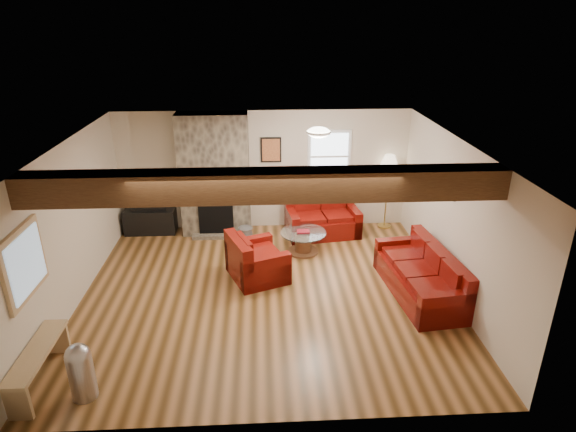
% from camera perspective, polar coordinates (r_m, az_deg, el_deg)
% --- Properties ---
extents(room, '(8.00, 8.00, 8.00)m').
position_cam_1_polar(room, '(7.48, -2.66, -0.90)').
color(room, '#503415').
rests_on(room, ground).
extents(floor, '(6.00, 6.00, 0.00)m').
position_cam_1_polar(floor, '(8.06, -2.50, -9.06)').
color(floor, '#503415').
rests_on(floor, ground).
extents(oak_beam, '(6.00, 0.36, 0.38)m').
position_cam_1_polar(oak_beam, '(5.93, -2.69, 3.64)').
color(oak_beam, '#372010').
rests_on(oak_beam, room).
extents(chimney_breast, '(1.40, 0.67, 2.50)m').
position_cam_1_polar(chimney_breast, '(9.87, -8.67, 4.63)').
color(chimney_breast, '#3D362F').
rests_on(chimney_breast, floor).
extents(back_window, '(0.90, 0.08, 1.10)m').
position_cam_1_polar(back_window, '(10.03, 4.90, 7.08)').
color(back_window, white).
rests_on(back_window, room).
extents(hatch_window, '(0.08, 1.00, 0.90)m').
position_cam_1_polar(hatch_window, '(6.71, -28.77, -4.93)').
color(hatch_window, tan).
rests_on(hatch_window, room).
extents(ceiling_dome, '(0.40, 0.40, 0.18)m').
position_cam_1_polar(ceiling_dome, '(8.02, 3.64, 9.68)').
color(ceiling_dome, white).
rests_on(ceiling_dome, room).
extents(artwork_back, '(0.42, 0.06, 0.52)m').
position_cam_1_polar(artwork_back, '(9.90, -2.03, 7.83)').
color(artwork_back, black).
rests_on(artwork_back, room).
extents(artwork_right, '(0.06, 0.55, 0.42)m').
position_cam_1_polar(artwork_right, '(8.15, 18.59, 3.68)').
color(artwork_right, black).
rests_on(artwork_right, room).
extents(sofa_three, '(1.06, 2.10, 0.78)m').
position_cam_1_polar(sofa_three, '(8.13, 15.36, -6.49)').
color(sofa_three, '#4D0605').
rests_on(sofa_three, floor).
extents(loveseat, '(1.56, 1.03, 0.77)m').
position_cam_1_polar(loveseat, '(9.95, 4.14, -0.14)').
color(loveseat, '#4D0605').
rests_on(loveseat, floor).
extents(armchair_red, '(1.16, 1.23, 0.79)m').
position_cam_1_polar(armchair_red, '(8.33, -3.66, -4.82)').
color(armchair_red, '#4D0605').
rests_on(armchair_red, floor).
extents(coffee_table, '(0.88, 0.88, 0.46)m').
position_cam_1_polar(coffee_table, '(9.24, 1.80, -3.12)').
color(coffee_table, '#4D2C18').
rests_on(coffee_table, floor).
extents(tv_cabinet, '(1.04, 0.42, 0.52)m').
position_cam_1_polar(tv_cabinet, '(10.47, -15.98, -0.56)').
color(tv_cabinet, black).
rests_on(tv_cabinet, floor).
extents(television, '(0.73, 0.10, 0.42)m').
position_cam_1_polar(television, '(10.30, -16.26, 1.85)').
color(television, black).
rests_on(television, tv_cabinet).
extents(floor_lamp, '(0.41, 0.41, 1.60)m').
position_cam_1_polar(floor_lamp, '(10.18, 11.90, 5.81)').
color(floor_lamp, tan).
rests_on(floor_lamp, floor).
extents(pine_bench, '(0.30, 1.29, 0.48)m').
position_cam_1_polar(pine_bench, '(6.92, -27.35, -15.60)').
color(pine_bench, tan).
rests_on(pine_bench, floor).
extents(pedal_bin, '(0.33, 0.33, 0.75)m').
position_cam_1_polar(pedal_bin, '(6.43, -23.34, -16.54)').
color(pedal_bin, '#A8A8AD').
rests_on(pedal_bin, floor).
extents(coal_bucket, '(0.31, 0.31, 0.29)m').
position_cam_1_polar(coal_bucket, '(9.79, -5.04, -2.11)').
color(coal_bucket, slate).
rests_on(coal_bucket, floor).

